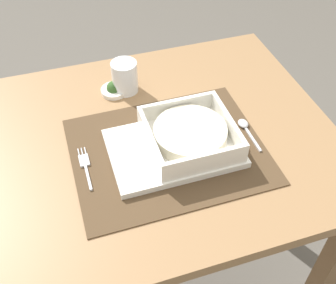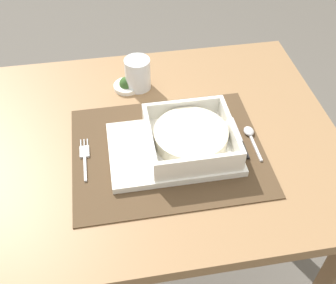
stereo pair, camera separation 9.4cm
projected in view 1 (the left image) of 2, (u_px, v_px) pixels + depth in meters
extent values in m
plane|color=#59544C|center=(157.00, 281.00, 1.53)|extent=(6.00, 6.00, 0.00)
cube|color=#936D47|center=(152.00, 142.00, 1.00)|extent=(0.89, 0.71, 0.03)
cube|color=brown|center=(322.00, 280.00, 1.15)|extent=(0.05, 0.05, 0.72)
cube|color=brown|center=(17.00, 184.00, 1.39)|extent=(0.05, 0.05, 0.72)
cube|color=brown|center=(232.00, 134.00, 1.56)|extent=(0.05, 0.05, 0.72)
cube|color=#4C3823|center=(168.00, 151.00, 0.96)|extent=(0.44, 0.35, 0.00)
cube|color=white|center=(174.00, 148.00, 0.95)|extent=(0.29, 0.20, 0.02)
cube|color=white|center=(190.00, 140.00, 0.95)|extent=(0.20, 0.20, 0.01)
cube|color=white|center=(151.00, 141.00, 0.91)|extent=(0.01, 0.20, 0.04)
cube|color=white|center=(228.00, 123.00, 0.95)|extent=(0.01, 0.20, 0.04)
cube|color=white|center=(205.00, 161.00, 0.87)|extent=(0.18, 0.01, 0.04)
cube|color=white|center=(177.00, 106.00, 0.99)|extent=(0.18, 0.01, 0.04)
cylinder|color=beige|center=(190.00, 134.00, 0.94)|extent=(0.17, 0.17, 0.03)
cube|color=silver|center=(88.00, 178.00, 0.90)|extent=(0.01, 0.07, 0.00)
cube|color=silver|center=(84.00, 161.00, 0.93)|extent=(0.02, 0.04, 0.00)
cylinder|color=silver|center=(79.00, 153.00, 0.95)|extent=(0.00, 0.02, 0.00)
cylinder|color=silver|center=(82.00, 152.00, 0.95)|extent=(0.00, 0.02, 0.00)
cylinder|color=silver|center=(85.00, 151.00, 0.95)|extent=(0.00, 0.02, 0.00)
cube|color=silver|center=(253.00, 140.00, 0.98)|extent=(0.01, 0.08, 0.00)
ellipsoid|color=silver|center=(243.00, 123.00, 1.01)|extent=(0.02, 0.03, 0.01)
cube|color=black|center=(242.00, 142.00, 0.97)|extent=(0.01, 0.05, 0.01)
cube|color=silver|center=(230.00, 123.00, 1.02)|extent=(0.01, 0.08, 0.00)
cylinder|color=white|center=(125.00, 77.00, 1.09)|extent=(0.07, 0.07, 0.09)
cylinder|color=#C64C1E|center=(125.00, 85.00, 1.11)|extent=(0.06, 0.06, 0.03)
cylinder|color=white|center=(114.00, 91.00, 1.11)|extent=(0.07, 0.07, 0.01)
sphere|color=#335926|center=(114.00, 88.00, 1.10)|extent=(0.04, 0.04, 0.04)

